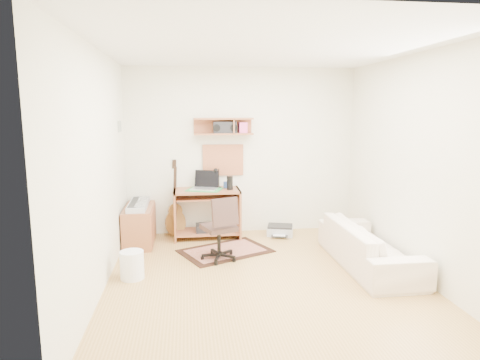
{
  "coord_description": "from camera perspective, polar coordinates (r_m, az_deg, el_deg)",
  "views": [
    {
      "loc": [
        -0.87,
        -4.56,
        1.94
      ],
      "look_at": [
        -0.15,
        1.05,
        1.0
      ],
      "focal_mm": 31.41,
      "sensor_mm": 36.0,
      "label": 1
    }
  ],
  "objects": [
    {
      "name": "laptop",
      "position": [
        6.36,
        -4.87,
        -0.07
      ],
      "size": [
        0.48,
        0.48,
        0.29
      ],
      "primitive_type": null,
      "rotation": [
        0.0,
        0.0,
        -0.34
      ],
      "color": "silver",
      "rests_on": "desk"
    },
    {
      "name": "back_wall",
      "position": [
        6.66,
        0.23,
        3.92
      ],
      "size": [
        3.6,
        0.01,
        2.6
      ],
      "primitive_type": "cube",
      "color": "#EDE8CE",
      "rests_on": "ground"
    },
    {
      "name": "pencil_cup",
      "position": [
        6.52,
        -1.97,
        -0.66
      ],
      "size": [
        0.07,
        0.07,
        0.1
      ],
      "primitive_type": "cylinder",
      "color": "#2D4687",
      "rests_on": "desk"
    },
    {
      "name": "sofa",
      "position": [
        5.55,
        17.12,
        -7.56
      ],
      "size": [
        0.54,
        1.83,
        0.72
      ],
      "primitive_type": "imported",
      "rotation": [
        0.0,
        0.0,
        1.57
      ],
      "color": "beige",
      "rests_on": "floor"
    },
    {
      "name": "music_keyboard",
      "position": [
        6.3,
        -13.63,
        -3.25
      ],
      "size": [
        0.26,
        0.83,
        0.07
      ],
      "primitive_type": "cube",
      "color": "#B2B5BA",
      "rests_on": "cabinet"
    },
    {
      "name": "cabinet",
      "position": [
        6.37,
        -13.52,
        -5.98
      ],
      "size": [
        0.4,
        0.9,
        0.55
      ],
      "primitive_type": "cube",
      "color": "#9C5B37",
      "rests_on": "floor"
    },
    {
      "name": "ceiling",
      "position": [
        4.69,
        3.62,
        17.56
      ],
      "size": [
        3.6,
        4.0,
        0.01
      ],
      "primitive_type": "cube",
      "color": "white",
      "rests_on": "ground"
    },
    {
      "name": "left_wall",
      "position": [
        4.7,
        -18.71,
        1.1
      ],
      "size": [
        0.01,
        4.0,
        2.6
      ],
      "primitive_type": "cube",
      "color": "#EDE8CE",
      "rests_on": "ground"
    },
    {
      "name": "wall_photo",
      "position": [
        6.13,
        -16.04,
        7.01
      ],
      "size": [
        0.02,
        0.2,
        0.15
      ],
      "primitive_type": "cube",
      "color": "#4C8CBF",
      "rests_on": "left_wall"
    },
    {
      "name": "boombox",
      "position": [
        6.46,
        -2.08,
        7.12
      ],
      "size": [
        0.35,
        0.16,
        0.18
      ],
      "primitive_type": "cube",
      "color": "black",
      "rests_on": "wall_shelf"
    },
    {
      "name": "waste_basket",
      "position": [
        5.13,
        -14.46,
        -11.11
      ],
      "size": [
        0.35,
        0.35,
        0.33
      ],
      "primitive_type": "cylinder",
      "rotation": [
        0.0,
        0.0,
        -0.34
      ],
      "color": "white",
      "rests_on": "floor"
    },
    {
      "name": "desk_lamp",
      "position": [
        6.53,
        -2.89,
        0.29
      ],
      "size": [
        0.1,
        0.1,
        0.31
      ],
      "primitive_type": null,
      "color": "black",
      "rests_on": "desk"
    },
    {
      "name": "right_wall",
      "position": [
        5.33,
        22.91,
        1.79
      ],
      "size": [
        0.01,
        4.0,
        2.6
      ],
      "primitive_type": "cube",
      "color": "#EDE8CE",
      "rests_on": "ground"
    },
    {
      "name": "printer",
      "position": [
        6.67,
        5.46,
        -6.75
      ],
      "size": [
        0.46,
        0.4,
        0.15
      ],
      "primitive_type": "cube",
      "rotation": [
        0.0,
        0.0,
        -0.26
      ],
      "color": "#A5A8AA",
      "rests_on": "floor"
    },
    {
      "name": "task_chair",
      "position": [
        5.5,
        -2.89,
        -6.47
      ],
      "size": [
        0.57,
        0.57,
        0.87
      ],
      "primitive_type": null,
      "rotation": [
        0.0,
        0.0,
        0.37
      ],
      "color": "#362520",
      "rests_on": "floor"
    },
    {
      "name": "speaker",
      "position": [
        6.36,
        -1.39,
        -0.39
      ],
      "size": [
        0.09,
        0.09,
        0.21
      ],
      "primitive_type": "cylinder",
      "color": "black",
      "rests_on": "desk"
    },
    {
      "name": "guitar",
      "position": [
        6.56,
        -8.85,
        -2.48
      ],
      "size": [
        0.36,
        0.28,
        1.2
      ],
      "primitive_type": null,
      "rotation": [
        0.0,
        0.0,
        0.27
      ],
      "color": "olive",
      "rests_on": "floor"
    },
    {
      "name": "desk",
      "position": [
        6.49,
        -4.48,
        -4.56
      ],
      "size": [
        1.0,
        0.55,
        0.75
      ],
      "primitive_type": null,
      "color": "#9C5B37",
      "rests_on": "floor"
    },
    {
      "name": "rug",
      "position": [
        5.93,
        -2.0,
        -9.59
      ],
      "size": [
        1.4,
        1.21,
        0.02
      ],
      "primitive_type": "cube",
      "rotation": [
        0.0,
        0.0,
        0.43
      ],
      "color": "tan",
      "rests_on": "floor"
    },
    {
      "name": "floor",
      "position": [
        5.04,
        3.31,
        -13.31
      ],
      "size": [
        3.6,
        4.0,
        0.01
      ],
      "primitive_type": "cube",
      "color": "tan",
      "rests_on": "ground"
    },
    {
      "name": "wall_shelf",
      "position": [
        6.47,
        -2.27,
        7.3
      ],
      "size": [
        0.9,
        0.25,
        0.26
      ],
      "primitive_type": "cube",
      "color": "#9C5B37",
      "rests_on": "back_wall"
    },
    {
      "name": "cork_board",
      "position": [
        6.61,
        -2.32,
        2.74
      ],
      "size": [
        0.64,
        0.03,
        0.49
      ],
      "primitive_type": "cube",
      "color": "tan",
      "rests_on": "back_wall"
    }
  ]
}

